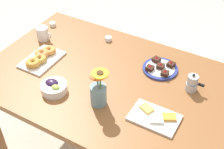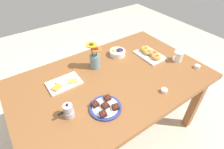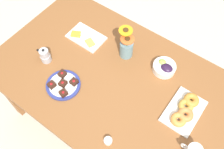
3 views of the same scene
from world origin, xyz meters
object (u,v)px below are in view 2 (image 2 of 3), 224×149
Objects in this scene: cheese_platter at (64,83)px; flower_vase at (95,60)px; jam_cup_honey at (197,67)px; jam_cup_berry at (164,90)px; coffee_mug at (178,56)px; croissant_platter at (150,54)px; dessert_plate at (105,107)px; grape_bowl at (118,52)px; dining_table at (112,86)px; moka_pot at (69,111)px.

flower_vase is at bearing -171.18° from cheese_platter.
jam_cup_berry is (0.47, 0.04, 0.00)m from jam_cup_honey.
jam_cup_berry is at bearing 27.56° from coffee_mug.
croissant_platter reaches higher than jam_cup_berry.
coffee_mug reaches higher than jam_cup_berry.
croissant_platter is 0.77m from dessert_plate.
grape_bowl is 0.59× the size of cheese_platter.
coffee_mug is at bearing 126.17° from croissant_platter.
jam_cup_berry reaches higher than dining_table.
croissant_platter is at bearing -61.67° from jam_cup_honey.
croissant_platter is 0.96m from moka_pot.
croissant_platter is (0.15, -0.20, -0.03)m from coffee_mug.
jam_cup_berry is (-0.59, 0.51, 0.01)m from cheese_platter.
dessert_plate is at bearing 46.56° from grape_bowl.
moka_pot is at bearing -16.73° from jam_cup_berry.
coffee_mug is 0.78× the size of grape_bowl.
dessert_plate reaches higher than cheese_platter.
cheese_platter is at bearing -24.33° from jam_cup_honey.
moka_pot is (0.23, -0.08, 0.04)m from dessert_plate.
croissant_platter is 0.43m from jam_cup_honey.
dining_table is at bearing -56.72° from jam_cup_berry.
flower_vase reaches higher than dessert_plate.
dining_table is 0.37m from grape_bowl.
croissant_platter is at bearing -157.38° from dessert_plate.
jam_cup_honey is (-0.20, 0.38, -0.01)m from croissant_platter.
dessert_plate reaches higher than dining_table.
jam_cup_berry is at bearing 89.04° from grape_bowl.
flower_vase reaches higher than croissant_platter.
flower_vase is at bearing -112.43° from dessert_plate.
moka_pot reaches higher than jam_cup_berry.
dining_table is at bearing -24.35° from jam_cup_honey.
coffee_mug reaches higher than cheese_platter.
moka_pot reaches higher than jam_cup_honey.
jam_cup_honey is 1.00× the size of jam_cup_berry.
jam_cup_honey is at bearing 155.67° from cheese_platter.
grape_bowl is 0.54× the size of croissant_platter.
flower_vase is at bearing -15.38° from croissant_platter.
coffee_mug is at bearing 163.24° from cheese_platter.
moka_pot is (0.41, 0.36, -0.03)m from flower_vase.
dining_table is 0.27m from flower_vase.
cheese_platter is at bearing -70.77° from dessert_plate.
coffee_mug is 0.46m from jam_cup_berry.
cheese_platter is at bearing -106.47° from moka_pot.
flower_vase is 0.55m from moka_pot.
jam_cup_berry is 0.47m from dessert_plate.
croissant_platter reaches higher than cheese_platter.
dessert_plate is at bearing 160.36° from moka_pot.
jam_cup_berry is 0.22× the size of dessert_plate.
jam_cup_honey is (-0.06, 0.18, -0.03)m from coffee_mug.
dining_table is 0.51m from croissant_platter.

